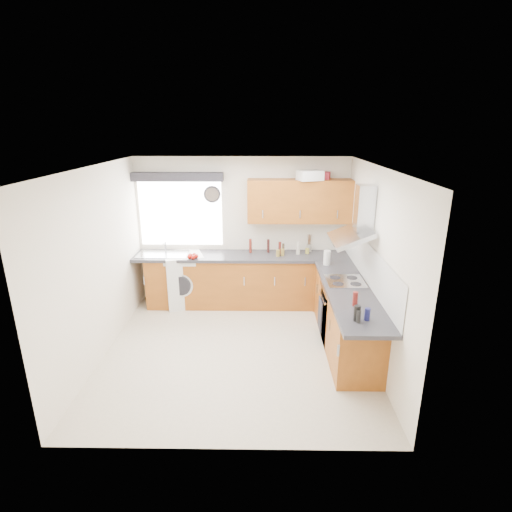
{
  "coord_description": "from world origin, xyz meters",
  "views": [
    {
      "loc": [
        0.34,
        -4.88,
        2.97
      ],
      "look_at": [
        0.25,
        0.85,
        1.1
      ],
      "focal_mm": 28.0,
      "sensor_mm": 36.0,
      "label": 1
    }
  ],
  "objects_px": {
    "extractor_hood": "(357,221)",
    "washing_machine": "(184,279)",
    "upper_cabinets": "(299,201)",
    "oven": "(343,313)"
  },
  "relations": [
    {
      "from": "oven",
      "to": "upper_cabinets",
      "type": "bearing_deg",
      "value": 112.54
    },
    {
      "from": "extractor_hood",
      "to": "washing_machine",
      "type": "height_order",
      "value": "extractor_hood"
    },
    {
      "from": "oven",
      "to": "extractor_hood",
      "type": "height_order",
      "value": "extractor_hood"
    },
    {
      "from": "upper_cabinets",
      "to": "washing_machine",
      "type": "xyz_separation_m",
      "value": [
        -1.95,
        -0.1,
        -1.34
      ]
    },
    {
      "from": "oven",
      "to": "upper_cabinets",
      "type": "xyz_separation_m",
      "value": [
        -0.55,
        1.32,
        1.38
      ]
    },
    {
      "from": "oven",
      "to": "upper_cabinets",
      "type": "height_order",
      "value": "upper_cabinets"
    },
    {
      "from": "extractor_hood",
      "to": "upper_cabinets",
      "type": "relative_size",
      "value": 0.46
    },
    {
      "from": "oven",
      "to": "extractor_hood",
      "type": "xyz_separation_m",
      "value": [
        0.1,
        -0.0,
        1.34
      ]
    },
    {
      "from": "oven",
      "to": "extractor_hood",
      "type": "relative_size",
      "value": 1.09
    },
    {
      "from": "extractor_hood",
      "to": "upper_cabinets",
      "type": "bearing_deg",
      "value": 116.13
    }
  ]
}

